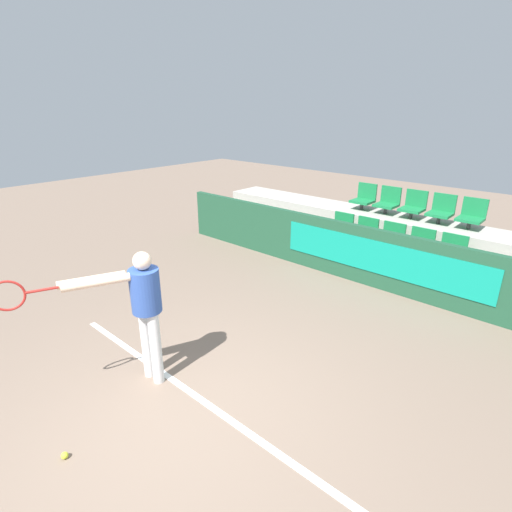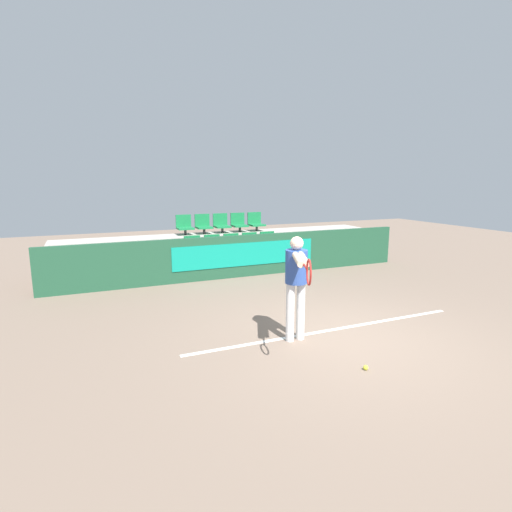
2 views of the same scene
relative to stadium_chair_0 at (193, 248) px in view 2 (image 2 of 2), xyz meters
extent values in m
plane|color=#7A6656|center=(1.08, -5.10, -0.73)|extent=(30.00, 30.00, 0.00)
cube|color=white|center=(1.08, -4.74, -0.72)|extent=(5.06, 0.08, 0.01)
cube|color=#1E4C33|center=(1.08, -0.66, -0.19)|extent=(9.47, 0.12, 1.08)
cube|color=#0F937A|center=(1.19, -0.73, -0.14)|extent=(3.82, 0.02, 0.59)
cube|color=#ADA89E|center=(1.08, -0.12, -0.49)|extent=(9.07, 0.92, 0.48)
cube|color=#ADA89E|center=(1.08, 0.80, -0.25)|extent=(9.07, 0.92, 0.95)
cylinder|color=#333333|center=(0.00, -0.07, -0.17)|extent=(0.07, 0.07, 0.16)
cube|color=#197A42|center=(0.00, -0.07, -0.07)|extent=(0.43, 0.42, 0.05)
cube|color=#197A42|center=(0.00, 0.12, 0.13)|extent=(0.43, 0.04, 0.34)
cylinder|color=#333333|center=(0.54, -0.07, -0.17)|extent=(0.07, 0.07, 0.16)
cube|color=#197A42|center=(0.54, -0.07, -0.07)|extent=(0.43, 0.42, 0.05)
cube|color=#197A42|center=(0.54, 0.12, 0.13)|extent=(0.43, 0.04, 0.34)
cylinder|color=#333333|center=(1.08, -0.07, -0.17)|extent=(0.07, 0.07, 0.16)
cube|color=#197A42|center=(1.08, -0.07, -0.07)|extent=(0.43, 0.42, 0.05)
cube|color=#197A42|center=(1.08, 0.12, 0.13)|extent=(0.43, 0.04, 0.34)
cylinder|color=#333333|center=(1.62, -0.07, -0.17)|extent=(0.07, 0.07, 0.16)
cube|color=#197A42|center=(1.62, -0.07, -0.07)|extent=(0.43, 0.42, 0.05)
cube|color=#197A42|center=(1.62, 0.12, 0.13)|extent=(0.43, 0.04, 0.34)
cylinder|color=#333333|center=(2.16, -0.07, -0.17)|extent=(0.07, 0.07, 0.16)
cube|color=#197A42|center=(2.16, -0.07, -0.07)|extent=(0.43, 0.42, 0.05)
cube|color=#197A42|center=(2.16, 0.12, 0.13)|extent=(0.43, 0.04, 0.34)
cylinder|color=#333333|center=(0.00, 0.85, 0.30)|extent=(0.07, 0.07, 0.16)
cube|color=#197A42|center=(0.00, 0.85, 0.41)|extent=(0.43, 0.42, 0.05)
cube|color=#197A42|center=(0.00, 1.04, 0.60)|extent=(0.43, 0.04, 0.34)
cylinder|color=#333333|center=(0.54, 0.85, 0.30)|extent=(0.07, 0.07, 0.16)
cube|color=#197A42|center=(0.54, 0.85, 0.41)|extent=(0.43, 0.42, 0.05)
cube|color=#197A42|center=(0.54, 1.04, 0.60)|extent=(0.43, 0.04, 0.34)
cylinder|color=#333333|center=(1.08, 0.85, 0.30)|extent=(0.07, 0.07, 0.16)
cube|color=#197A42|center=(1.08, 0.85, 0.41)|extent=(0.43, 0.42, 0.05)
cube|color=#197A42|center=(1.08, 1.04, 0.60)|extent=(0.43, 0.04, 0.34)
cylinder|color=#333333|center=(1.62, 0.85, 0.30)|extent=(0.07, 0.07, 0.16)
cube|color=#197A42|center=(1.62, 0.85, 0.41)|extent=(0.43, 0.42, 0.05)
cube|color=#197A42|center=(1.62, 1.04, 0.60)|extent=(0.43, 0.04, 0.34)
cylinder|color=#333333|center=(2.16, 0.85, 0.30)|extent=(0.07, 0.07, 0.16)
cube|color=#197A42|center=(2.16, 0.85, 0.41)|extent=(0.43, 0.42, 0.05)
cube|color=#197A42|center=(2.16, 1.04, 0.60)|extent=(0.43, 0.04, 0.34)
cylinder|color=silver|center=(0.25, -4.85, -0.27)|extent=(0.13, 0.13, 0.92)
cylinder|color=silver|center=(0.43, -4.85, -0.27)|extent=(0.13, 0.13, 0.92)
cylinder|color=#2D4C99|center=(0.34, -4.85, 0.45)|extent=(0.34, 0.34, 0.51)
sphere|color=beige|center=(0.34, -4.85, 0.80)|extent=(0.20, 0.20, 0.20)
cylinder|color=beige|center=(0.10, -5.32, 0.66)|extent=(0.34, 0.66, 0.09)
cylinder|color=beige|center=(0.19, -5.32, 0.66)|extent=(0.34, 0.66, 0.09)
cylinder|color=#AD231E|center=(-0.04, -5.77, 0.66)|extent=(0.14, 0.29, 0.03)
torus|color=#AD231E|center=(-0.16, -6.05, 0.66)|extent=(0.15, 0.31, 0.32)
sphere|color=#CCDB33|center=(0.71, -6.11, -0.70)|extent=(0.07, 0.07, 0.07)
camera|label=1|loc=(3.93, -7.02, 2.40)|focal=28.00mm
camera|label=2|loc=(-2.55, -10.02, 1.74)|focal=28.00mm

